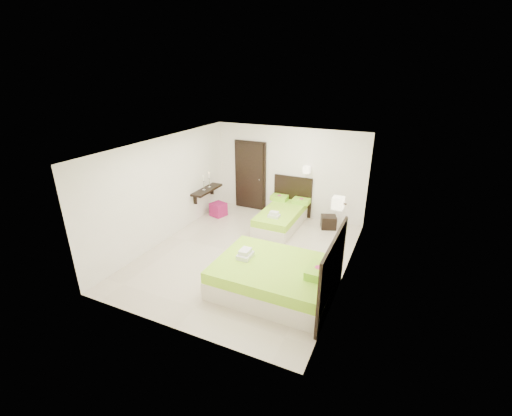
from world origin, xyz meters
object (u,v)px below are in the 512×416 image
at_px(bed_single, 282,216).
at_px(bed_double, 278,277).
at_px(nightstand, 328,222).
at_px(ottoman, 218,209).

height_order(bed_single, bed_double, bed_double).
bearing_deg(nightstand, bed_single, 176.27).
height_order(bed_double, nightstand, bed_double).
bearing_deg(ottoman, bed_single, 3.93).
distance_m(bed_single, nightstand, 1.28).
relative_size(bed_single, bed_double, 0.85).
distance_m(bed_double, nightstand, 3.31).
bearing_deg(bed_double, ottoman, 137.07).
bearing_deg(bed_double, bed_single, 109.08).
height_order(bed_single, ottoman, bed_single).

